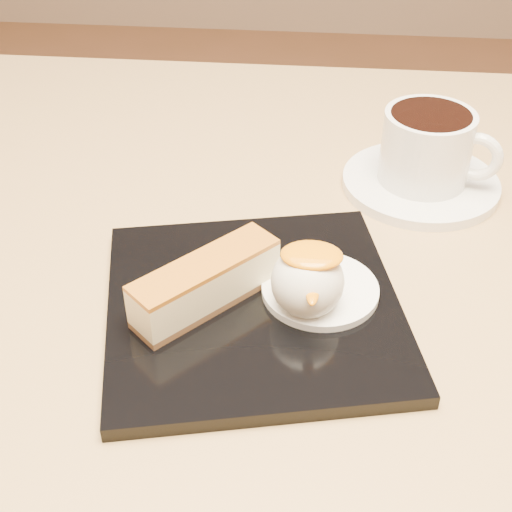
# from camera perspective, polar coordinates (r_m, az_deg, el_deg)

# --- Properties ---
(table) EXTENTS (0.80, 0.80, 0.72)m
(table) POSITION_cam_1_polar(r_m,az_deg,el_deg) (0.72, -3.41, -9.10)
(table) COLOR black
(table) RESTS_ON ground
(dessert_plate) EXTENTS (0.26, 0.26, 0.01)m
(dessert_plate) POSITION_cam_1_polar(r_m,az_deg,el_deg) (0.55, -0.20, -4.11)
(dessert_plate) COLOR black
(dessert_plate) RESTS_ON table
(cheesecake) EXTENTS (0.11, 0.11, 0.04)m
(cheesecake) POSITION_cam_1_polar(r_m,az_deg,el_deg) (0.53, -4.04, -2.16)
(cheesecake) COLOR brown
(cheesecake) RESTS_ON dessert_plate
(cream_smear) EXTENTS (0.09, 0.09, 0.01)m
(cream_smear) POSITION_cam_1_polar(r_m,az_deg,el_deg) (0.55, 5.15, -2.68)
(cream_smear) COLOR white
(cream_smear) RESTS_ON dessert_plate
(ice_cream_scoop) EXTENTS (0.05, 0.05, 0.05)m
(ice_cream_scoop) POSITION_cam_1_polar(r_m,az_deg,el_deg) (0.52, 4.14, -2.06)
(ice_cream_scoop) COLOR white
(ice_cream_scoop) RESTS_ON cream_smear
(mango_sauce) EXTENTS (0.05, 0.03, 0.01)m
(mango_sauce) POSITION_cam_1_polar(r_m,az_deg,el_deg) (0.51, 4.49, 0.06)
(mango_sauce) COLOR orange
(mango_sauce) RESTS_ON ice_cream_scoop
(mint_sprig) EXTENTS (0.03, 0.02, 0.00)m
(mint_sprig) POSITION_cam_1_polar(r_m,az_deg,el_deg) (0.57, 2.27, -0.59)
(mint_sprig) COLOR #2D8B39
(mint_sprig) RESTS_ON cream_smear
(saucer) EXTENTS (0.15, 0.15, 0.01)m
(saucer) POSITION_cam_1_polar(r_m,az_deg,el_deg) (0.71, 13.01, 5.70)
(saucer) COLOR white
(saucer) RESTS_ON table
(coffee_cup) EXTENTS (0.11, 0.08, 0.07)m
(coffee_cup) POSITION_cam_1_polar(r_m,az_deg,el_deg) (0.69, 13.65, 8.52)
(coffee_cup) COLOR white
(coffee_cup) RESTS_ON saucer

